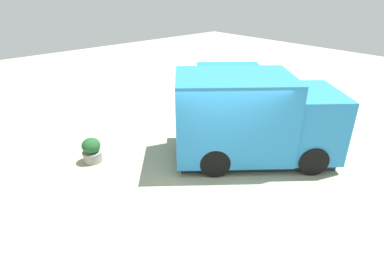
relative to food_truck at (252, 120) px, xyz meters
name	(u,v)px	position (x,y,z in m)	size (l,w,h in m)	color
ground_plane	(219,175)	(1.44, 0.11, -1.24)	(40.00, 40.00, 0.00)	#A6A889
food_truck	(252,120)	(0.00, 0.00, 0.00)	(4.95, 4.67, 2.58)	#2A85CD
planter_flowering_near	(212,98)	(-2.21, -3.86, -0.87)	(0.44, 0.44, 0.71)	gray
planter_flowering_far	(92,150)	(3.73, -2.96, -0.87)	(0.58, 0.58, 0.75)	gray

